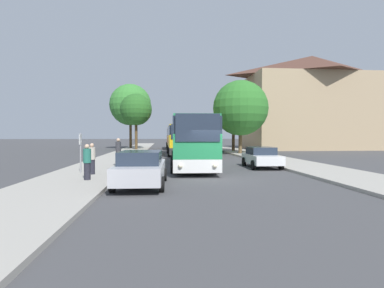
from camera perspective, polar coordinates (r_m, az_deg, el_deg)
ground_plane at (r=15.60m, az=4.52°, el=-6.55°), size 300.00×300.00×0.00m
sidewalk_left at (r=15.97m, az=-21.23°, el=-6.20°), size 4.00×120.00×0.15m
sidewalk_right at (r=18.15m, az=26.95°, el=-5.33°), size 4.00×120.00×0.15m
building_right_background at (r=51.10m, az=21.84°, el=7.32°), size 19.76×10.87×14.62m
bus_front at (r=20.69m, az=-0.02°, el=0.50°), size 3.13×10.91×3.37m
bus_middle at (r=33.86m, az=-2.32°, el=0.94°), size 2.93×10.38×3.31m
bus_rear at (r=47.94m, az=-3.25°, el=1.12°), size 2.81×10.29×3.21m
parked_car_left_curb at (r=13.29m, az=-9.66°, el=-4.53°), size 2.26×4.68×1.55m
parked_car_right_near at (r=21.08m, az=13.07°, el=-2.40°), size 2.12×4.05×1.41m
parked_car_right_far at (r=40.27m, az=4.10°, el=-0.40°), size 2.08×4.04×1.39m
bus_stop_sign at (r=17.59m, az=-20.47°, el=-0.71°), size 0.08×0.45×2.21m
pedestrian_waiting_near at (r=14.83m, az=-19.34°, el=-3.23°), size 0.36×0.36×1.67m
pedestrian_waiting_far at (r=20.47m, az=-13.85°, el=-1.50°), size 0.36×0.36×1.88m
pedestrian_walking_back at (r=16.84m, az=-18.52°, el=-2.66°), size 0.36×0.36×1.66m
tree_left_near at (r=44.56m, az=-10.62°, el=6.44°), size 4.61×4.61×8.09m
tree_left_far at (r=49.16m, az=-11.65°, el=7.32°), size 6.58×6.58×10.19m
tree_right_near at (r=40.01m, az=7.91°, el=6.33°), size 4.63×4.63×7.64m
tree_right_mid at (r=34.60m, az=9.21°, el=6.77°), size 6.26×6.26×8.27m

